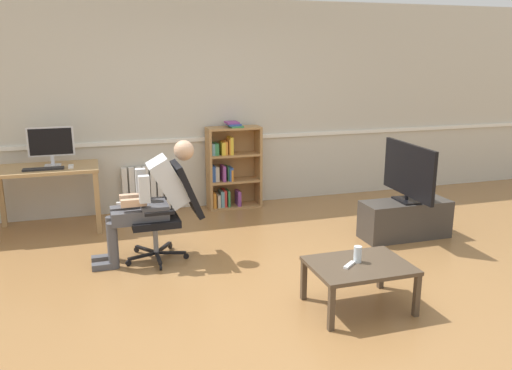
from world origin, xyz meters
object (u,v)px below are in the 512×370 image
object	(u,v)px
computer_mouse	(71,166)
tv_screen	(409,171)
bookshelf	(230,168)
person_seated	(152,198)
radiator	(150,189)
computer_desk	(46,177)
imac_monitor	(51,143)
spare_remote	(349,265)
coffee_table	(359,269)
drinking_glass	(358,254)
keyboard	(43,169)
office_chair	(169,208)
tv_stand	(405,219)

from	to	relation	value
computer_mouse	tv_screen	world-z (taller)	tv_screen
bookshelf	person_seated	size ratio (longest dim) A/B	0.97
radiator	tv_screen	world-z (taller)	tv_screen
computer_desk	imac_monitor	size ratio (longest dim) A/B	2.29
computer_mouse	spare_remote	distance (m)	3.46
bookshelf	coffee_table	bearing A→B (deg)	-84.97
tv_screen	drinking_glass	size ratio (longest dim) A/B	7.38
keyboard	radiator	xyz separation A→B (m)	(1.21, 0.53, -0.46)
bookshelf	coffee_table	xyz separation A→B (m)	(0.27, -3.08, -0.20)
person_seated	keyboard	bearing A→B (deg)	-137.23
computer_mouse	drinking_glass	world-z (taller)	computer_mouse
office_chair	tv_screen	xyz separation A→B (m)	(2.60, -0.19, 0.24)
tv_screen	person_seated	bearing A→B (deg)	88.78
tv_stand	drinking_glass	bearing A→B (deg)	-135.04
keyboard	radiator	size ratio (longest dim) A/B	0.63
computer_desk	computer_mouse	distance (m)	0.33
computer_desk	office_chair	size ratio (longest dim) A/B	1.19
office_chair	coffee_table	bearing A→B (deg)	39.58
office_chair	imac_monitor	bearing A→B (deg)	-140.16
imac_monitor	person_seated	world-z (taller)	imac_monitor
imac_monitor	coffee_table	bearing A→B (deg)	-49.58
radiator	spare_remote	size ratio (longest dim) A/B	4.61
imac_monitor	computer_mouse	xyz separation A→B (m)	(0.20, -0.20, -0.24)
imac_monitor	person_seated	bearing A→B (deg)	-53.85
imac_monitor	drinking_glass	world-z (taller)	imac_monitor
keyboard	person_seated	distance (m)	1.56
coffee_table	spare_remote	world-z (taller)	spare_remote
imac_monitor	spare_remote	bearing A→B (deg)	-50.92
office_chair	computer_mouse	bearing A→B (deg)	-141.19
radiator	coffee_table	xyz separation A→B (m)	(1.33, -3.19, 0.03)
imac_monitor	drinking_glass	size ratio (longest dim) A/B	3.80
person_seated	tv_stand	size ratio (longest dim) A/B	1.19
imac_monitor	tv_stand	bearing A→B (deg)	-22.21
bookshelf	spare_remote	size ratio (longest dim) A/B	7.73
computer_desk	coffee_table	world-z (taller)	computer_desk
computer_desk	bookshelf	world-z (taller)	bookshelf
computer_mouse	imac_monitor	bearing A→B (deg)	135.99
radiator	office_chair	bearing A→B (deg)	-88.96
imac_monitor	drinking_glass	bearing A→B (deg)	-49.21
imac_monitor	keyboard	distance (m)	0.34
radiator	drinking_glass	xyz separation A→B (m)	(1.33, -3.15, 0.14)
coffee_table	office_chair	bearing A→B (deg)	130.30
office_chair	spare_remote	distance (m)	1.96
computer_mouse	tv_stand	world-z (taller)	computer_mouse
bookshelf	person_seated	distance (m)	1.96
bookshelf	tv_stand	bearing A→B (deg)	-47.90
computer_desk	computer_mouse	xyz separation A→B (m)	(0.28, -0.12, 0.13)
tv_stand	person_seated	bearing A→B (deg)	176.15
radiator	coffee_table	size ratio (longest dim) A/B	0.87
computer_desk	computer_mouse	bearing A→B (deg)	-22.91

